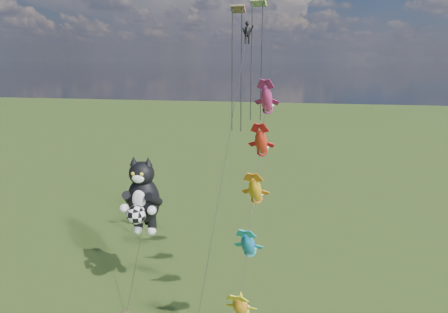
# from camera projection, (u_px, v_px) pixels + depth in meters

# --- Properties ---
(cat_kite_rig) EXTENTS (2.85, 4.34, 11.46)m
(cat_kite_rig) POSITION_uv_depth(u_px,v_px,m) (142.00, 196.00, 28.21)
(cat_kite_rig) COLOR brown
(cat_kite_rig) RESTS_ON ground
(fish_windsock_rig) EXTENTS (1.52, 15.94, 18.64)m
(fish_windsock_rig) POSITION_uv_depth(u_px,v_px,m) (255.00, 191.00, 23.31)
(fish_windsock_rig) COLOR brown
(fish_windsock_rig) RESTS_ON ground
(parafoil_rig) EXTENTS (2.80, 17.47, 25.28)m
(parafoil_rig) POSITION_uv_depth(u_px,v_px,m) (246.00, 45.00, 26.21)
(parafoil_rig) COLOR brown
(parafoil_rig) RESTS_ON ground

